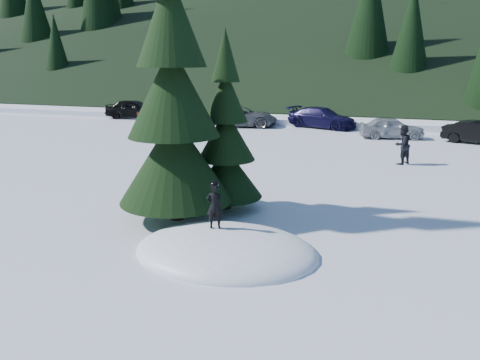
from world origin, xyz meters
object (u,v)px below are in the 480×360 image
(car_4, at_px, (392,128))
(car_5, at_px, (479,133))
(spruce_tall, at_px, (173,103))
(car_3, at_px, (322,118))
(child_skier, at_px, (215,206))
(car_1, at_px, (171,117))
(car_2, at_px, (241,116))
(car_0, at_px, (134,109))
(adult_0, at_px, (402,145))
(spruce_short, at_px, (226,141))

(car_4, relative_size, car_5, 0.98)
(spruce_tall, xyz_separation_m, car_3, (0.80, 20.15, -2.63))
(car_5, bearing_deg, car_3, 87.37)
(child_skier, height_order, car_1, child_skier)
(car_3, bearing_deg, car_1, 127.40)
(child_skier, bearing_deg, car_2, -88.08)
(spruce_tall, xyz_separation_m, car_0, (-13.99, 20.52, -2.57))
(child_skier, xyz_separation_m, adult_0, (4.22, 11.40, -0.17))
(car_5, bearing_deg, adult_0, 167.72)
(child_skier, xyz_separation_m, car_5, (8.18, 18.31, -0.42))
(spruce_tall, bearing_deg, child_skier, -40.23)
(adult_0, relative_size, car_0, 0.40)
(adult_0, xyz_separation_m, car_3, (-5.23, 10.28, -0.18))
(car_0, relative_size, car_2, 0.87)
(spruce_short, height_order, car_4, spruce_short)
(car_0, relative_size, car_3, 0.92)
(child_skier, height_order, car_2, child_skier)
(spruce_tall, relative_size, car_0, 1.96)
(child_skier, height_order, car_5, child_skier)
(car_4, bearing_deg, adult_0, 173.20)
(spruce_tall, relative_size, spruce_short, 1.60)
(car_0, height_order, car_1, car_0)
(child_skier, distance_m, adult_0, 12.16)
(spruce_short, xyz_separation_m, car_0, (-14.99, 19.12, -1.36))
(adult_0, bearing_deg, car_4, -136.62)
(car_3, distance_m, car_5, 9.78)
(spruce_short, relative_size, adult_0, 3.09)
(spruce_tall, bearing_deg, car_0, 124.29)
(child_skier, xyz_separation_m, car_0, (-15.79, 22.04, -0.29))
(spruce_short, xyz_separation_m, child_skier, (0.81, -2.93, -1.07))
(car_0, distance_m, car_1, 6.31)
(car_1, xyz_separation_m, car_5, (18.83, -0.07, -0.12))
(adult_0, distance_m, car_2, 13.99)
(car_0, bearing_deg, spruce_short, -148.59)
(car_4, distance_m, car_5, 4.60)
(child_skier, xyz_separation_m, car_4, (3.59, 18.59, -0.41))
(car_3, bearing_deg, car_4, -105.38)
(spruce_short, bearing_deg, car_1, 122.51)
(car_3, height_order, car_4, car_3)
(adult_0, bearing_deg, car_3, -114.70)
(car_1, bearing_deg, car_4, -90.46)
(car_0, height_order, car_3, car_0)
(child_skier, height_order, car_4, child_skier)
(spruce_tall, height_order, adult_0, spruce_tall)
(spruce_short, distance_m, adult_0, 9.93)
(car_0, height_order, car_5, car_0)
(spruce_short, distance_m, child_skier, 3.22)
(car_1, bearing_deg, spruce_tall, -153.61)
(spruce_tall, distance_m, car_5, 19.71)
(car_1, xyz_separation_m, car_4, (14.24, 0.21, -0.11))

